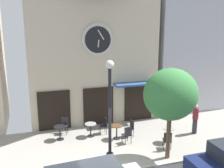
# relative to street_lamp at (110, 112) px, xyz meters

# --- Properties ---
(clock_building) EXTENTS (7.83, 4.06, 9.45)m
(clock_building) POSITION_rel_street_lamp_xyz_m (0.62, 5.73, 2.55)
(clock_building) COLOR beige
(clock_building) RESTS_ON ground_plane
(neighbor_building_right) EXTENTS (5.47, 3.30, 12.20)m
(neighbor_building_right) POSITION_rel_street_lamp_xyz_m (7.62, 6.03, 3.79)
(neighbor_building_right) COLOR #B2B2BC
(neighbor_building_right) RESTS_ON ground_plane
(street_lamp) EXTENTS (0.36, 0.36, 4.55)m
(street_lamp) POSITION_rel_street_lamp_xyz_m (0.00, 0.00, 0.00)
(street_lamp) COLOR black
(street_lamp) RESTS_ON ground_plane
(street_tree) EXTENTS (2.42, 2.18, 4.17)m
(street_tree) POSITION_rel_street_lamp_xyz_m (2.60, -0.55, 0.70)
(street_tree) COLOR brown
(street_tree) RESTS_ON ground_plane
(cafe_table_near_door) EXTENTS (0.64, 0.64, 0.74)m
(cafe_table_near_door) POSITION_rel_street_lamp_xyz_m (-1.88, 2.89, -1.82)
(cafe_table_near_door) COLOR black
(cafe_table_near_door) RESTS_ON ground_plane
(cafe_table_rightmost) EXTENTS (0.63, 0.63, 0.73)m
(cafe_table_rightmost) POSITION_rel_street_lamp_xyz_m (-0.24, 2.79, -1.83)
(cafe_table_rightmost) COLOR black
(cafe_table_rightmost) RESTS_ON ground_plane
(cafe_table_leftmost) EXTENTS (0.62, 0.62, 0.75)m
(cafe_table_leftmost) POSITION_rel_street_lamp_xyz_m (1.02, 2.07, -1.82)
(cafe_table_leftmost) COLOR black
(cafe_table_leftmost) RESTS_ON ground_plane
(cafe_table_center) EXTENTS (0.62, 0.62, 0.77)m
(cafe_table_center) POSITION_rel_street_lamp_xyz_m (3.44, 0.88, -1.80)
(cafe_table_center) COLOR black
(cafe_table_center) RESTS_ON ground_plane
(cafe_chair_facing_wall) EXTENTS (0.41, 0.41, 0.90)m
(cafe_chair_facing_wall) POSITION_rel_street_lamp_xyz_m (0.57, 2.93, -1.78)
(cafe_chair_facing_wall) COLOR black
(cafe_chair_facing_wall) RESTS_ON ground_plane
(cafe_chair_near_tree) EXTENTS (0.53, 0.53, 0.90)m
(cafe_chair_near_tree) POSITION_rel_street_lamp_xyz_m (-1.55, 3.64, -1.78)
(cafe_chair_near_tree) COLOR black
(cafe_chair_near_tree) RESTS_ON ground_plane
(cafe_chair_right_end) EXTENTS (0.45, 0.45, 0.90)m
(cafe_chair_right_end) POSITION_rel_street_lamp_xyz_m (1.82, 2.12, -1.78)
(cafe_chair_right_end) COLOR black
(cafe_chair_right_end) RESTS_ON ground_plane
(cafe_chair_outer) EXTENTS (0.51, 0.51, 0.90)m
(cafe_chair_outer) POSITION_rel_street_lamp_xyz_m (2.99, 0.19, -1.78)
(cafe_chair_outer) COLOR black
(cafe_chair_outer) RESTS_ON ground_plane
(cafe_chair_by_entrance) EXTENTS (0.47, 0.47, 0.90)m
(cafe_chair_by_entrance) POSITION_rel_street_lamp_xyz_m (1.35, 1.34, -1.78)
(cafe_chair_by_entrance) COLOR black
(cafe_chair_by_entrance) RESTS_ON ground_plane
(pedestrian_maroon) EXTENTS (0.33, 0.33, 1.67)m
(pedestrian_maroon) POSITION_rel_street_lamp_xyz_m (5.40, 1.42, -1.45)
(pedestrian_maroon) COLOR #2D2D38
(pedestrian_maroon) RESTS_ON ground_plane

